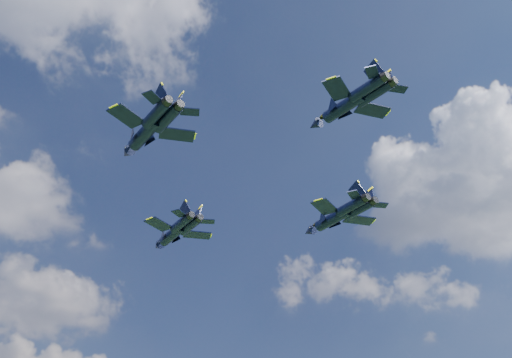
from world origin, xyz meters
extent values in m
cylinder|color=black|center=(-11.12, 25.85, 59.68)|extent=(2.65, 8.85, 1.74)
cone|color=black|center=(-11.72, 31.44, 59.68)|extent=(1.90, 2.68, 1.65)
ellipsoid|color=brown|center=(-11.46, 29.03, 60.21)|extent=(1.24, 2.85, 0.79)
cube|color=black|center=(-14.38, 23.56, 59.68)|extent=(5.11, 4.32, 0.17)
cube|color=black|center=(-7.45, 24.30, 59.68)|extent=(4.97, 3.64, 0.17)
cube|color=black|center=(-12.88, 18.56, 59.68)|extent=(2.74, 2.50, 0.14)
cube|color=black|center=(-7.87, 19.09, 59.68)|extent=(2.70, 2.21, 0.14)
cube|color=black|center=(-11.51, 19.48, 61.04)|extent=(1.03, 2.74, 2.91)
cube|color=black|center=(-9.40, 19.71, 61.04)|extent=(1.30, 2.86, 2.91)
cylinder|color=black|center=(-23.57, 3.90, 62.22)|extent=(2.91, 9.28, 1.82)
cone|color=black|center=(-24.28, 9.74, 62.22)|extent=(2.03, 2.82, 1.72)
ellipsoid|color=brown|center=(-23.97, 7.22, 62.77)|extent=(1.33, 3.00, 0.83)
cube|color=black|center=(-26.95, 1.45, 62.22)|extent=(5.36, 4.56, 0.18)
cube|color=black|center=(-19.71, 2.32, 62.22)|extent=(5.19, 3.76, 0.18)
cube|color=black|center=(-25.30, -3.77, 62.22)|extent=(2.87, 2.64, 0.14)
cube|color=black|center=(-20.07, -3.13, 62.22)|extent=(2.82, 2.29, 0.14)
cube|color=black|center=(-23.89, -2.78, 63.63)|extent=(1.10, 2.86, 3.05)
cube|color=black|center=(-21.67, -2.51, 63.63)|extent=(1.37, 3.01, 3.05)
cylinder|color=black|center=(11.37, 11.85, 61.48)|extent=(3.43, 9.65, 1.89)
cone|color=black|center=(10.36, 17.87, 61.48)|extent=(2.22, 2.99, 1.79)
ellipsoid|color=brown|center=(10.79, 15.27, 62.06)|extent=(1.51, 3.14, 0.86)
cube|color=black|center=(7.98, 9.15, 61.48)|extent=(5.55, 4.86, 0.19)
cube|color=black|center=(15.45, 10.40, 61.48)|extent=(5.31, 3.71, 0.19)
cube|color=black|center=(9.94, 3.83, 61.48)|extent=(2.96, 2.79, 0.15)
cube|color=black|center=(15.33, 4.73, 61.48)|extent=(2.89, 2.30, 0.15)
cube|color=black|center=(11.36, 4.92, 62.95)|extent=(1.28, 2.92, 3.17)
cube|color=black|center=(13.64, 5.30, 62.95)|extent=(1.48, 3.13, 3.17)
cylinder|color=black|center=(-3.49, -13.43, 61.85)|extent=(3.43, 8.24, 1.62)
cone|color=black|center=(-4.69, -8.36, 61.85)|extent=(2.02, 2.63, 1.53)
ellipsoid|color=brown|center=(-4.18, -10.55, 62.34)|extent=(1.45, 2.70, 0.74)
cube|color=black|center=(-6.23, -15.93, 61.85)|extent=(4.72, 4.30, 0.16)
cube|color=black|center=(0.07, -14.44, 61.85)|extent=(4.44, 2.94, 0.16)
cube|color=black|center=(-4.26, -20.36, 61.85)|extent=(2.51, 2.44, 0.13)
cube|color=black|center=(0.29, -19.28, 61.85)|extent=(2.43, 1.85, 0.13)
cube|color=black|center=(-3.11, -19.35, 63.11)|extent=(1.25, 2.43, 2.71)
cube|color=black|center=(-1.19, -18.89, 63.11)|extent=(1.32, 2.69, 2.71)
camera|label=1|loc=(-42.42, -64.99, 12.70)|focal=45.00mm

